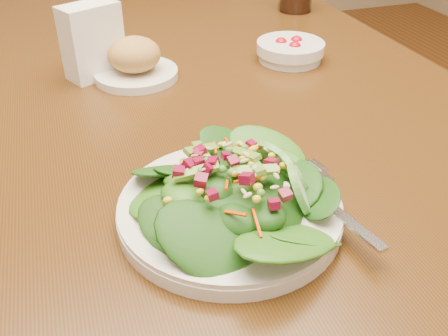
{
  "coord_description": "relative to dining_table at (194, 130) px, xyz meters",
  "views": [
    {
      "loc": [
        -0.2,
        -0.78,
        1.11
      ],
      "look_at": [
        -0.06,
        -0.35,
        0.8
      ],
      "focal_mm": 40.0,
      "sensor_mm": 36.0,
      "label": 1
    }
  ],
  "objects": [
    {
      "name": "bread_plate",
      "position": [
        -0.09,
        0.04,
        0.13
      ],
      "size": [
        0.14,
        0.14,
        0.07
      ],
      "color": "silver",
      "rests_on": "dining_table"
    },
    {
      "name": "chair_far",
      "position": [
        0.15,
        0.93,
        -0.2
      ],
      "size": [
        0.48,
        0.48,
        0.86
      ],
      "rotation": [
        0.0,
        0.0,
        3.37
      ],
      "color": "#472A13",
      "rests_on": "ground_plane"
    },
    {
      "name": "tomato_bowl",
      "position": [
        0.2,
        0.03,
        0.12
      ],
      "size": [
        0.13,
        0.13,
        0.04
      ],
      "color": "silver",
      "rests_on": "dining_table"
    },
    {
      "name": "salad_plate",
      "position": [
        -0.05,
        -0.38,
        0.13
      ],
      "size": [
        0.25,
        0.25,
        0.07
      ],
      "rotation": [
        0.0,
        0.0,
        0.21
      ],
      "color": "silver",
      "rests_on": "dining_table"
    },
    {
      "name": "napkin_holder",
      "position": [
        -0.15,
        0.07,
        0.17
      ],
      "size": [
        0.11,
        0.09,
        0.12
      ],
      "rotation": [
        0.0,
        0.0,
        0.44
      ],
      "color": "white",
      "rests_on": "dining_table"
    },
    {
      "name": "dining_table",
      "position": [
        0.0,
        0.0,
        0.0
      ],
      "size": [
        0.9,
        1.4,
        0.75
      ],
      "color": "#42290E",
      "rests_on": "ground_plane"
    }
  ]
}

